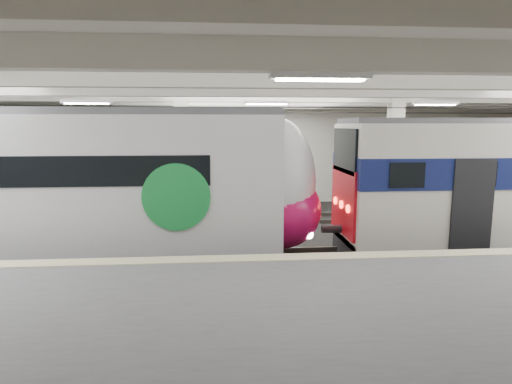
{
  "coord_description": "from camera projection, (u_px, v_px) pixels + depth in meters",
  "views": [
    {
      "loc": [
        -1.57,
        -12.84,
        4.18
      ],
      "look_at": [
        -0.45,
        1.0,
        2.0
      ],
      "focal_mm": 30.0,
      "sensor_mm": 36.0,
      "label": 1
    }
  ],
  "objects": [
    {
      "name": "station_hall",
      "position": [
        282.0,
        161.0,
        11.21
      ],
      "size": [
        36.0,
        24.0,
        5.75
      ],
      "color": "black",
      "rests_on": "ground"
    },
    {
      "name": "modern_emu",
      "position": [
        100.0,
        190.0,
        12.65
      ],
      "size": [
        14.53,
        3.0,
        4.65
      ],
      "color": "silver",
      "rests_on": "ground"
    },
    {
      "name": "far_train",
      "position": [
        67.0,
        169.0,
        17.83
      ],
      "size": [
        14.65,
        3.68,
        4.61
      ],
      "rotation": [
        0.0,
        0.0,
        -0.05
      ],
      "color": "silver",
      "rests_on": "ground"
    }
  ]
}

